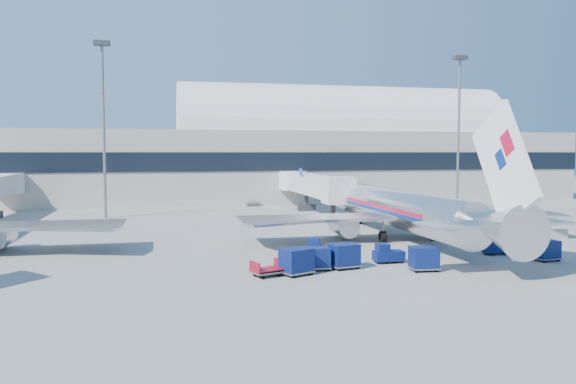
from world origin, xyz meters
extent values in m
plane|color=gray|center=(0.00, 0.00, 0.00)|extent=(260.00, 260.00, 0.00)
cube|color=#B2AA9E|center=(-25.00, 56.00, 6.00)|extent=(170.00, 28.00, 12.00)
cube|color=black|center=(-25.00, 42.05, 7.00)|extent=(170.00, 0.40, 3.00)
cylinder|color=silver|center=(20.00, 56.00, 12.00)|extent=(60.00, 18.00, 18.00)
cylinder|color=silver|center=(10.00, 6.00, 2.90)|extent=(3.80, 28.00, 3.80)
sphere|color=silver|center=(10.00, 20.00, 2.90)|extent=(3.72, 3.72, 3.72)
cone|color=silver|center=(10.00, -11.00, 3.30)|extent=(3.80, 6.00, 3.80)
cube|color=#B60E2C|center=(10.00, 7.00, 3.15)|extent=(3.85, 20.16, 0.32)
cube|color=navy|center=(10.00, 7.00, 2.78)|extent=(3.85, 20.16, 0.32)
cube|color=white|center=(10.00, -11.50, 7.70)|extent=(0.35, 7.79, 8.74)
cube|color=silver|center=(10.00, -10.50, 3.50)|extent=(11.00, 3.00, 0.18)
cube|color=silver|center=(10.00, 5.00, 2.30)|extent=(32.00, 5.00, 0.28)
cylinder|color=#B7B7BC|center=(4.50, 6.50, 1.35)|extent=(2.10, 3.80, 2.10)
cylinder|color=#B7B7BC|center=(15.50, 6.50, 1.35)|extent=(2.10, 3.80, 2.10)
cylinder|color=black|center=(10.00, 17.00, 0.45)|extent=(0.40, 0.90, 0.90)
cylinder|color=#B7B7BC|center=(-26.50, 6.50, 1.35)|extent=(2.10, 3.80, 2.10)
cube|color=silver|center=(7.60, 30.00, 4.00)|extent=(2.70, 24.00, 2.70)
cube|color=silver|center=(7.60, 17.80, 4.00)|extent=(3.40, 3.20, 3.20)
cylinder|color=silver|center=(7.60, 41.50, 4.00)|extent=(4.40, 4.40, 3.00)
cube|color=#2D2D30|center=(7.60, 20.00, 1.80)|extent=(0.50, 0.50, 3.00)
cube|color=#2D2D30|center=(7.60, 20.00, 0.45)|extent=(2.60, 1.00, 0.90)
cube|color=#2D2D30|center=(7.60, 33.00, 1.80)|extent=(0.50, 0.50, 3.00)
cube|color=#2D2D30|center=(7.60, 33.00, 0.45)|extent=(2.60, 1.00, 0.90)
cube|color=navy|center=(6.00, 30.00, 5.80)|extent=(0.12, 1.40, 0.90)
cylinder|color=silver|center=(-34.40, 41.50, 4.00)|extent=(4.40, 4.40, 3.00)
cylinder|color=slate|center=(-20.00, 30.00, 11.00)|extent=(0.36, 0.36, 22.00)
cube|color=#2D2D30|center=(-20.00, 30.00, 22.30)|extent=(2.00, 1.20, 0.60)
cylinder|color=slate|center=(30.00, 30.00, 11.00)|extent=(0.36, 0.36, 22.00)
cube|color=#2D2D30|center=(30.00, 30.00, 22.30)|extent=(2.00, 1.20, 0.60)
cube|color=#9E9E96|center=(18.00, 2.00, 0.45)|extent=(3.00, 0.55, 0.90)
cube|color=#9E9E96|center=(21.30, 2.00, 0.45)|extent=(3.00, 0.55, 0.90)
cube|color=#9E9E96|center=(24.60, 2.00, 0.45)|extent=(3.00, 0.55, 0.90)
cube|color=#0A174E|center=(4.11, -5.68, 0.55)|extent=(2.32, 1.17, 0.75)
cube|color=#0A174E|center=(3.61, -5.68, 1.16)|extent=(0.91, 1.01, 0.70)
cylinder|color=black|center=(4.91, -5.22, 0.28)|extent=(0.56, 0.22, 0.56)
cube|color=#0A174E|center=(14.29, -4.31, 0.53)|extent=(2.34, 1.38, 0.72)
cube|color=#0A174E|center=(13.81, -4.25, 1.11)|extent=(0.98, 1.07, 0.68)
cylinder|color=black|center=(15.11, -3.98, 0.27)|extent=(0.56, 0.28, 0.54)
cube|color=#0A174E|center=(-0.51, -1.00, 0.54)|extent=(1.86, 2.50, 0.73)
cube|color=#0A174E|center=(-0.69, -1.46, 1.12)|extent=(1.23, 1.17, 0.68)
cylinder|color=black|center=(-0.64, -0.11, 0.27)|extent=(0.40, 0.59, 0.55)
cube|color=#0A174E|center=(0.09, -6.98, 1.03)|extent=(2.23, 1.90, 1.57)
cube|color=slate|center=(0.09, -6.98, 0.24)|extent=(2.35, 1.97, 0.11)
cylinder|color=black|center=(0.70, -6.24, 0.22)|extent=(0.46, 0.26, 0.43)
cube|color=#0A174E|center=(-2.00, -7.02, 0.93)|extent=(1.80, 1.41, 1.42)
cube|color=slate|center=(-2.00, -7.02, 0.22)|extent=(1.89, 1.46, 0.10)
cylinder|color=black|center=(-1.31, -6.50, 0.20)|extent=(0.40, 0.17, 0.39)
cube|color=#0A174E|center=(-3.83, -8.34, 1.05)|extent=(2.46, 2.23, 1.61)
cube|color=slate|center=(-3.83, -8.34, 0.24)|extent=(2.58, 2.33, 0.11)
cylinder|color=black|center=(-3.37, -7.47, 0.22)|extent=(0.48, 0.34, 0.44)
cube|color=#0A174E|center=(5.40, -9.00, 0.99)|extent=(2.00, 1.63, 1.51)
cube|color=slate|center=(5.40, -9.00, 0.23)|extent=(2.11, 1.69, 0.10)
cylinder|color=black|center=(6.18, -8.50, 0.21)|extent=(0.43, 0.20, 0.42)
cube|color=#0A174E|center=(16.46, -7.65, 0.91)|extent=(1.88, 1.55, 1.39)
cube|color=slate|center=(16.46, -7.65, 0.21)|extent=(1.99, 1.61, 0.10)
cylinder|color=black|center=(17.06, -7.04, 0.19)|extent=(0.40, 0.20, 0.38)
cube|color=slate|center=(-5.87, -8.34, 0.33)|extent=(2.40, 2.01, 0.11)
cube|color=maroon|center=(-5.87, -8.34, 0.51)|extent=(2.42, 2.05, 0.07)
cylinder|color=black|center=(-5.43, -7.64, 0.19)|extent=(0.40, 0.27, 0.37)
camera|label=1|loc=(-12.78, -45.57, 8.47)|focal=35.00mm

